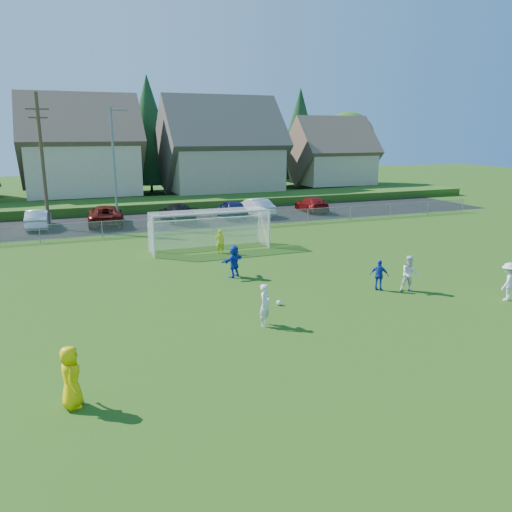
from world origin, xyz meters
The scene contains 23 objects.
ground centered at (0.00, 0.00, 0.00)m, with size 160.00×160.00×0.00m, color #193D0C.
asphalt_lot centered at (0.00, 27.50, 0.01)m, with size 60.00×60.00×0.00m, color black.
grass_embankment centered at (0.00, 35.00, 0.40)m, with size 70.00×6.00×0.80m, color #1E420F.
soccer_ball centered at (-0.22, 4.78, 0.11)m, with size 0.22×0.22×0.22m, color white.
referee centered at (-8.65, -0.60, 0.87)m, with size 0.85×0.55×1.73m, color yellow.
player_white_a centered at (-1.64, 2.88, 0.82)m, with size 0.60×0.39×1.64m, color white.
player_white_b centered at (6.15, 4.32, 0.85)m, with size 0.82×0.64×1.70m, color white.
player_white_c centered at (9.34, 1.74, 0.85)m, with size 1.09×0.63×1.69m, color white.
player_blue_a centered at (4.98, 5.00, 0.72)m, with size 0.84×0.35×1.44m, color #1231B0.
player_blue_b centered at (-0.59, 9.54, 0.83)m, with size 1.53×0.49×1.65m, color #1231B0.
goalkeeper centered at (0.31, 14.76, 0.73)m, with size 0.54×0.35×1.47m, color yellow.
car_b centered at (-10.22, 27.57, 0.74)m, with size 1.56×4.46×1.47m, color silver.
car_c centered at (-5.29, 27.23, 0.78)m, with size 2.60×5.64×1.57m, color #580F0A.
car_d centered at (0.35, 26.65, 0.74)m, with size 2.08×5.11×1.48m, color black.
car_e centered at (5.13, 26.69, 0.79)m, with size 1.86×4.62×1.57m, color #131745.
car_f centered at (7.38, 26.99, 0.78)m, with size 1.65×4.72×1.56m, color white.
car_g centered at (13.14, 27.32, 0.68)m, with size 1.91×4.69×1.36m, color maroon.
soccer_goal centered at (0.00, 16.05, 1.63)m, with size 7.42×1.90×2.50m.
chainlink_fence centered at (0.00, 22.00, 0.63)m, with size 52.06×0.06×1.20m.
streetlight centered at (-4.45, 26.00, 4.84)m, with size 1.38×0.18×9.00m.
utility_pole centered at (-9.50, 27.00, 5.15)m, with size 1.60×0.26×10.00m.
houses_row centered at (1.97, 42.46, 7.33)m, with size 53.90×11.45×13.27m.
tree_row centered at (1.04, 48.74, 6.91)m, with size 65.98×12.36×13.80m.
Camera 1 is at (-8.48, -13.59, 7.16)m, focal length 35.00 mm.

